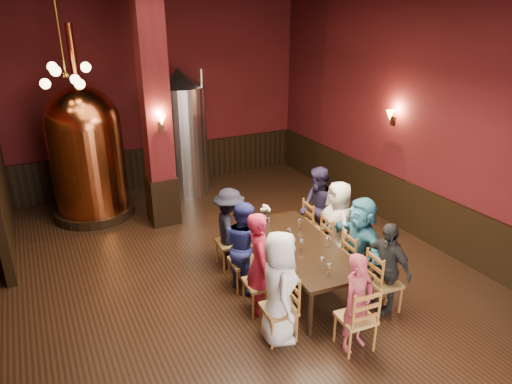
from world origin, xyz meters
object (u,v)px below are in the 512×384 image
person_0 (279,287)px  person_1 (260,263)px  steel_vessel (181,133)px  copper_kettle (87,152)px  dining_table (301,248)px  person_2 (244,246)px  rose_vase (266,211)px

person_0 → person_1: (0.06, 0.67, -0.01)m
steel_vessel → person_0: bearing=-96.0°
steel_vessel → copper_kettle: bearing=-168.8°
person_1 → dining_table: bearing=-51.8°
person_0 → person_2: size_ratio=1.07×
person_1 → rose_vase: size_ratio=5.24×
person_1 → person_2: (0.06, 0.66, -0.05)m
steel_vessel → person_2: bearing=-96.3°
person_2 → steel_vessel: steel_vessel is taller
copper_kettle → rose_vase: bearing=-54.1°
copper_kettle → steel_vessel: size_ratio=1.33×
rose_vase → steel_vessel: bearing=93.6°
steel_vessel → rose_vase: (0.24, -3.78, -0.53)m
person_1 → steel_vessel: 5.12m
dining_table → steel_vessel: (-0.33, 4.79, 0.79)m
person_1 → copper_kettle: 4.94m
person_1 → steel_vessel: size_ratio=0.53×
person_1 → steel_vessel: (0.54, 5.05, 0.69)m
copper_kettle → dining_table: bearing=-60.0°
person_1 → rose_vase: (0.78, 1.27, 0.16)m
dining_table → person_2: bearing=158.8°
person_0 → copper_kettle: 5.55m
person_1 → person_2: size_ratio=1.07×
dining_table → person_1: size_ratio=1.57×
person_0 → steel_vessel: 5.79m
person_2 → rose_vase: size_ratio=4.92×
rose_vase → dining_table: bearing=-84.7°
person_0 → steel_vessel: bearing=13.2°
copper_kettle → steel_vessel: copper_kettle is taller
dining_table → person_2: size_ratio=1.68×
dining_table → rose_vase: 1.05m
person_1 → rose_vase: bearing=-9.8°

